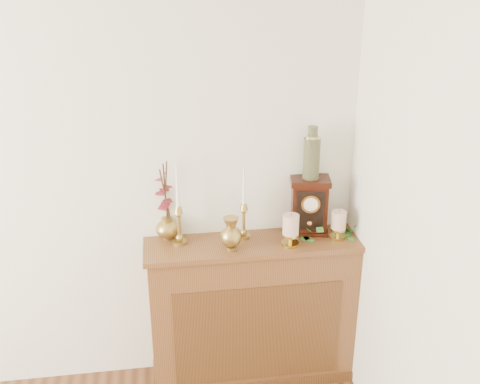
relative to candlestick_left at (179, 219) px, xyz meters
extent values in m
cube|color=brown|center=(0.42, -0.03, -0.63)|extent=(1.20, 0.30, 0.90)
cube|color=brown|center=(0.42, -0.18, -0.68)|extent=(0.96, 0.01, 0.63)
cube|color=brown|center=(0.42, -0.03, -0.17)|extent=(1.24, 0.34, 0.03)
cube|color=brown|center=(0.42, -0.03, -1.05)|extent=(1.23, 0.33, 0.06)
cylinder|color=#A99243|center=(0.00, 0.00, -0.14)|extent=(0.08, 0.08, 0.02)
sphere|color=#A99243|center=(0.00, 0.00, -0.11)|extent=(0.04, 0.04, 0.04)
cylinder|color=#A99243|center=(0.00, 0.00, -0.05)|extent=(0.02, 0.02, 0.14)
sphere|color=#A99243|center=(0.00, 0.00, 0.03)|extent=(0.04, 0.04, 0.04)
cone|color=#A99243|center=(0.00, 0.00, 0.06)|extent=(0.05, 0.05, 0.04)
cone|color=white|center=(0.00, 0.00, 0.19)|extent=(0.02, 0.02, 0.25)
cylinder|color=#A99243|center=(0.37, 0.02, -0.15)|extent=(0.07, 0.07, 0.02)
sphere|color=#A99243|center=(0.37, 0.02, -0.12)|extent=(0.04, 0.04, 0.04)
cylinder|color=#A99243|center=(0.37, 0.02, -0.05)|extent=(0.02, 0.02, 0.13)
sphere|color=#A99243|center=(0.37, 0.02, 0.01)|extent=(0.03, 0.03, 0.03)
cone|color=#A99243|center=(0.37, 0.02, 0.04)|extent=(0.05, 0.05, 0.04)
cone|color=white|center=(0.37, 0.02, 0.17)|extent=(0.02, 0.02, 0.23)
cylinder|color=#A99243|center=(0.28, -0.11, -0.14)|extent=(0.06, 0.06, 0.02)
sphere|color=#A99243|center=(0.28, -0.11, -0.07)|extent=(0.12, 0.12, 0.12)
cone|color=#A99243|center=(0.28, -0.11, 0.01)|extent=(0.09, 0.09, 0.06)
cylinder|color=#A99243|center=(-0.06, 0.08, -0.15)|extent=(0.06, 0.06, 0.01)
ellipsoid|color=#A99243|center=(-0.06, 0.08, -0.09)|extent=(0.13, 0.13, 0.11)
cylinder|color=#A99243|center=(-0.06, 0.08, -0.04)|extent=(0.06, 0.06, 0.02)
cylinder|color=#472819|center=(-0.07, 0.09, 0.12)|extent=(0.05, 0.07, 0.31)
cylinder|color=#472819|center=(-0.07, 0.09, 0.14)|extent=(0.02, 0.07, 0.34)
cylinder|color=#472819|center=(-0.06, 0.09, 0.15)|extent=(0.03, 0.12, 0.36)
cylinder|color=gold|center=(0.61, -0.11, -0.15)|extent=(0.10, 0.10, 0.02)
cylinder|color=gold|center=(0.61, -0.11, -0.11)|extent=(0.02, 0.02, 0.05)
cylinder|color=gold|center=(0.61, -0.11, -0.09)|extent=(0.09, 0.09, 0.01)
cylinder|color=beige|center=(0.61, -0.11, -0.03)|extent=(0.09, 0.09, 0.11)
cylinder|color=#472819|center=(0.61, -0.11, 0.04)|extent=(0.00, 0.00, 0.01)
cylinder|color=gold|center=(0.90, -0.06, -0.15)|extent=(0.09, 0.09, 0.02)
cylinder|color=gold|center=(0.90, -0.06, -0.12)|extent=(0.02, 0.02, 0.04)
cylinder|color=gold|center=(0.90, -0.06, -0.09)|extent=(0.09, 0.09, 0.01)
cylinder|color=beige|center=(0.90, -0.06, -0.04)|extent=(0.08, 0.08, 0.10)
cylinder|color=#472819|center=(0.90, -0.06, 0.02)|extent=(0.00, 0.00, 0.01)
cube|color=#34712B|center=(1.04, -0.06, -0.15)|extent=(0.06, 0.06, 0.00)
cube|color=#34712B|center=(1.00, 0.03, -0.15)|extent=(0.05, 0.05, 0.00)
cube|color=#34712B|center=(0.96, 0.01, -0.15)|extent=(0.06, 0.06, 0.00)
cube|color=#34712B|center=(1.04, -0.05, -0.15)|extent=(0.06, 0.06, 0.00)
cube|color=#34712B|center=(0.87, -0.06, -0.15)|extent=(0.05, 0.05, 0.00)
cube|color=#34712B|center=(1.03, -0.05, -0.15)|extent=(0.05, 0.04, 0.00)
cube|color=#34712B|center=(1.01, 0.04, -0.15)|extent=(0.06, 0.06, 0.00)
cube|color=#34712B|center=(0.97, -0.06, -0.15)|extent=(0.05, 0.04, 0.00)
cube|color=#34712B|center=(0.96, 0.04, -0.15)|extent=(0.06, 0.05, 0.00)
cube|color=#34712B|center=(0.69, 0.01, -0.15)|extent=(0.04, 0.05, 0.00)
cube|color=#34712B|center=(0.92, -0.06, -0.15)|extent=(0.04, 0.05, 0.00)
cube|color=#34712B|center=(0.91, -0.06, -0.15)|extent=(0.05, 0.05, 0.00)
cube|color=#34712B|center=(0.79, -0.08, -0.15)|extent=(0.06, 0.06, 0.00)
cube|color=#34712B|center=(0.82, -0.06, -0.15)|extent=(0.06, 0.06, 0.00)
cube|color=#34712B|center=(1.02, -0.03, -0.15)|extent=(0.04, 0.05, 0.00)
cube|color=#34712B|center=(0.74, -0.01, -0.11)|extent=(0.05, 0.05, 0.02)
cube|color=#34712B|center=(0.79, -0.07, -0.09)|extent=(0.04, 0.05, 0.02)
cube|color=#34712B|center=(1.02, -0.02, -0.10)|extent=(0.04, 0.05, 0.02)
cube|color=#35140A|center=(0.75, 0.05, -0.14)|extent=(0.25, 0.19, 0.02)
cube|color=#35140A|center=(0.75, 0.05, 0.00)|extent=(0.22, 0.16, 0.29)
cube|color=#35140A|center=(0.75, 0.05, 0.16)|extent=(0.25, 0.19, 0.03)
cube|color=black|center=(0.74, -0.02, 0.01)|extent=(0.16, 0.03, 0.23)
cylinder|color=gold|center=(0.74, -0.03, 0.05)|extent=(0.11, 0.03, 0.11)
cylinder|color=silver|center=(0.74, -0.03, 0.05)|extent=(0.08, 0.02, 0.08)
sphere|color=gold|center=(0.74, -0.02, -0.07)|extent=(0.04, 0.04, 0.04)
cylinder|color=#193329|center=(0.75, 0.05, 0.30)|extent=(0.09, 0.09, 0.23)
cylinder|color=#193329|center=(0.75, 0.05, 0.44)|extent=(0.05, 0.05, 0.08)
cylinder|color=tan|center=(0.75, 0.05, 0.42)|extent=(0.07, 0.07, 0.02)
camera|label=1|loc=(-0.08, -2.81, 1.32)|focal=42.00mm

